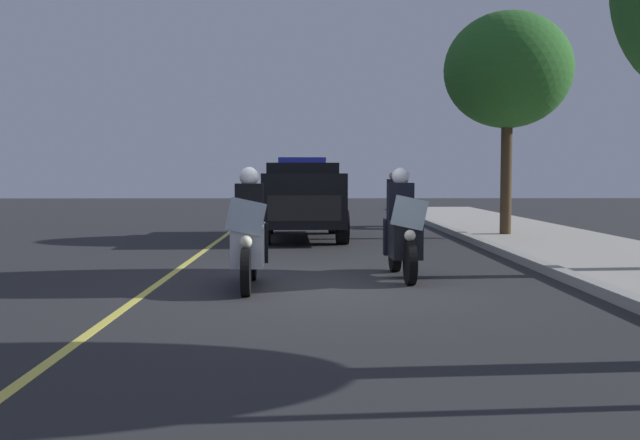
% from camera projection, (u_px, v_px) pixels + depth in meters
% --- Properties ---
extents(ground_plane, '(80.00, 80.00, 0.00)m').
position_uv_depth(ground_plane, '(321.00, 287.00, 10.32)').
color(ground_plane, '#28282B').
extents(curb_strip, '(48.00, 0.24, 0.15)m').
position_uv_depth(curb_strip, '(581.00, 282.00, 10.37)').
color(curb_strip, '#9E9B93').
rests_on(curb_strip, ground).
extents(lane_stripe_center, '(48.00, 0.12, 0.01)m').
position_uv_depth(lane_stripe_center, '(153.00, 288.00, 10.28)').
color(lane_stripe_center, '#E0D14C').
rests_on(lane_stripe_center, ground).
extents(police_motorcycle_lead_left, '(2.14, 0.58, 1.72)m').
position_uv_depth(police_motorcycle_lead_left, '(249.00, 239.00, 10.28)').
color(police_motorcycle_lead_left, black).
rests_on(police_motorcycle_lead_left, ground).
extents(police_motorcycle_lead_right, '(2.14, 0.58, 1.72)m').
position_uv_depth(police_motorcycle_lead_right, '(402.00, 233.00, 11.27)').
color(police_motorcycle_lead_right, black).
rests_on(police_motorcycle_lead_right, ground).
extents(police_suv, '(4.96, 2.20, 2.05)m').
position_uv_depth(police_suv, '(302.00, 196.00, 18.23)').
color(police_suv, black).
rests_on(police_suv, ground).
extents(cyclist_background, '(1.76, 0.33, 1.69)m').
position_uv_depth(cyclist_background, '(392.00, 200.00, 22.08)').
color(cyclist_background, black).
rests_on(cyclist_background, ground).
extents(tree_far_back, '(3.22, 3.22, 5.62)m').
position_uv_depth(tree_far_back, '(508.00, 71.00, 18.27)').
color(tree_far_back, '#42301E').
rests_on(tree_far_back, sidewalk_strip).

